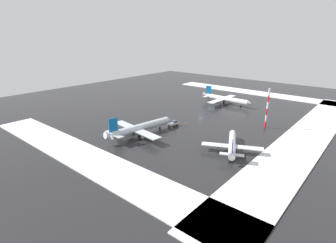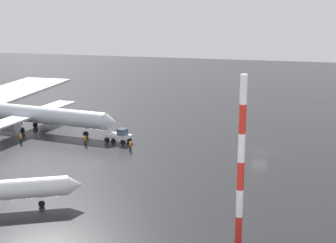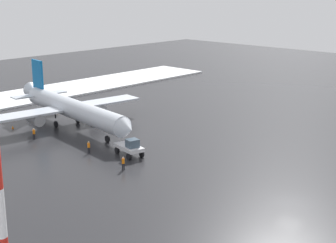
% 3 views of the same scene
% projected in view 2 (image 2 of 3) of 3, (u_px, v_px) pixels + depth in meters
% --- Properties ---
extents(ground_plane, '(240.00, 240.00, 0.00)m').
position_uv_depth(ground_plane, '(260.00, 150.00, 83.74)').
color(ground_plane, '#232326').
extents(airplane_foreground_jet, '(32.46, 27.05, 9.64)m').
position_uv_depth(airplane_foreground_jet, '(37.00, 115.00, 94.74)').
color(airplane_foreground_jet, silver).
rests_on(airplane_foreground_jet, ground_plane).
extents(pushback_tug, '(4.97, 3.17, 2.50)m').
position_uv_depth(pushback_tug, '(119.00, 135.00, 87.98)').
color(pushback_tug, silver).
rests_on(pushback_tug, ground_plane).
extents(ground_crew_mid_apron, '(0.36, 0.36, 1.71)m').
position_uv_depth(ground_crew_mid_apron, '(130.00, 145.00, 83.20)').
color(ground_crew_mid_apron, black).
rests_on(ground_crew_mid_apron, ground_plane).
extents(ground_crew_by_nose_gear, '(0.36, 0.36, 1.71)m').
position_uv_depth(ground_crew_by_nose_gear, '(85.00, 140.00, 86.26)').
color(ground_crew_by_nose_gear, black).
rests_on(ground_crew_by_nose_gear, ground_plane).
extents(ground_crew_near_tug, '(0.36, 0.36, 1.71)m').
position_uv_depth(ground_crew_near_tug, '(21.00, 138.00, 87.52)').
color(ground_crew_near_tug, black).
rests_on(ground_crew_near_tug, ground_plane).
extents(antenna_mast, '(0.70, 0.70, 17.37)m').
position_uv_depth(antenna_mast, '(241.00, 162.00, 50.49)').
color(antenna_mast, red).
rests_on(antenna_mast, ground_plane).
extents(traffic_cone_near_nose, '(0.36, 0.36, 0.55)m').
position_uv_depth(traffic_cone_near_nose, '(0.00, 121.00, 102.02)').
color(traffic_cone_near_nose, orange).
rests_on(traffic_cone_near_nose, ground_plane).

